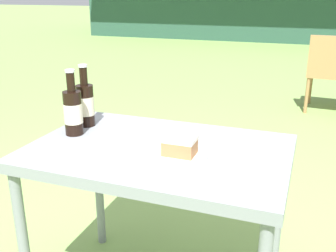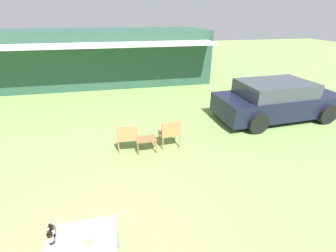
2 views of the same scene
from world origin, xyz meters
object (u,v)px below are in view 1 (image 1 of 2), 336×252
object	(u,v)px
cola_bottle_near	(73,111)
cake_on_plate	(175,150)
wicker_chair_cushioned	(336,68)
patio_table	(159,165)
cola_bottle_far	(85,104)

from	to	relation	value
cola_bottle_near	cake_on_plate	bearing A→B (deg)	-9.06
cola_bottle_near	wicker_chair_cushioned	bearing A→B (deg)	70.88
patio_table	cake_on_plate	xyz separation A→B (m)	(0.08, -0.06, 0.09)
wicker_chair_cushioned	cake_on_plate	xyz separation A→B (m)	(-0.64, -3.22, 0.24)
wicker_chair_cushioned	cola_bottle_far	distance (m)	3.25
patio_table	cola_bottle_far	distance (m)	0.43
cola_bottle_far	cola_bottle_near	bearing A→B (deg)	-83.97
cake_on_plate	cola_bottle_near	size ratio (longest dim) A/B	0.98
wicker_chair_cushioned	cake_on_plate	size ratio (longest dim) A/B	3.22
wicker_chair_cushioned	cola_bottle_far	xyz separation A→B (m)	(-1.10, -3.04, 0.31)
wicker_chair_cushioned	cola_bottle_near	world-z (taller)	cola_bottle_near
wicker_chair_cushioned	cola_bottle_near	size ratio (longest dim) A/B	3.14
patio_table	cola_bottle_far	size ratio (longest dim) A/B	3.61
patio_table	cola_bottle_far	world-z (taller)	cola_bottle_far
cake_on_plate	cola_bottle_near	bearing A→B (deg)	170.94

